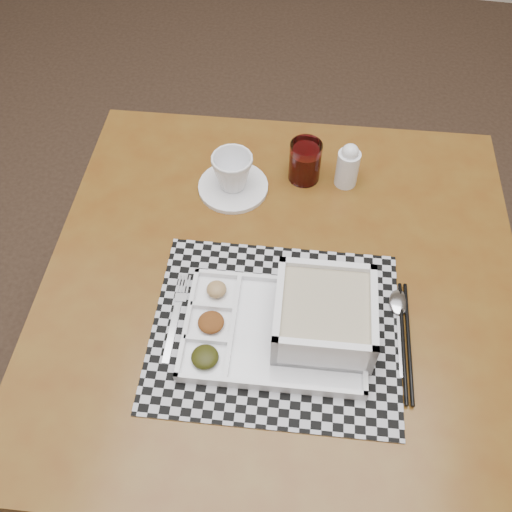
{
  "coord_description": "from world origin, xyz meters",
  "views": [
    {
      "loc": [
        0.68,
        -0.51,
        1.57
      ],
      "look_at": [
        0.57,
        0.08,
        0.76
      ],
      "focal_mm": 40.0,
      "sensor_mm": 36.0,
      "label": 1
    }
  ],
  "objects_px": {
    "serving_tray": "(308,320)",
    "juice_glass": "(305,163)",
    "creamer_bottle": "(348,165)",
    "cup": "(232,172)",
    "dining_table": "(281,298)"
  },
  "relations": [
    {
      "from": "cup",
      "to": "juice_glass",
      "type": "relative_size",
      "value": 0.93
    },
    {
      "from": "dining_table",
      "to": "creamer_bottle",
      "type": "bearing_deg",
      "value": 70.81
    },
    {
      "from": "serving_tray",
      "to": "creamer_bottle",
      "type": "distance_m",
      "value": 0.38
    },
    {
      "from": "dining_table",
      "to": "serving_tray",
      "type": "bearing_deg",
      "value": -60.33
    },
    {
      "from": "dining_table",
      "to": "serving_tray",
      "type": "distance_m",
      "value": 0.16
    },
    {
      "from": "serving_tray",
      "to": "juice_glass",
      "type": "distance_m",
      "value": 0.38
    },
    {
      "from": "serving_tray",
      "to": "juice_glass",
      "type": "xyz_separation_m",
      "value": [
        -0.06,
        0.38,
        0.01
      ]
    },
    {
      "from": "dining_table",
      "to": "creamer_bottle",
      "type": "height_order",
      "value": "creamer_bottle"
    },
    {
      "from": "serving_tray",
      "to": "creamer_bottle",
      "type": "relative_size",
      "value": 3.2
    },
    {
      "from": "cup",
      "to": "dining_table",
      "type": "bearing_deg",
      "value": -36.51
    },
    {
      "from": "creamer_bottle",
      "to": "serving_tray",
      "type": "bearing_deg",
      "value": -95.32
    },
    {
      "from": "serving_tray",
      "to": "juice_glass",
      "type": "bearing_deg",
      "value": 98.26
    },
    {
      "from": "cup",
      "to": "juice_glass",
      "type": "height_order",
      "value": "juice_glass"
    },
    {
      "from": "dining_table",
      "to": "cup",
      "type": "distance_m",
      "value": 0.28
    },
    {
      "from": "dining_table",
      "to": "cup",
      "type": "height_order",
      "value": "cup"
    }
  ]
}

